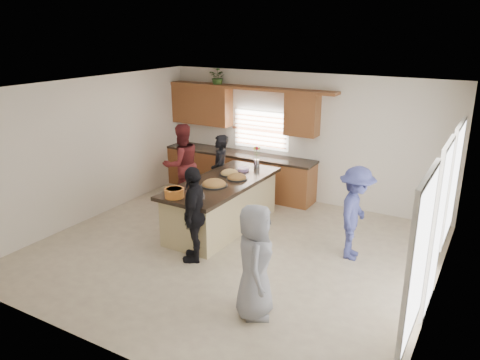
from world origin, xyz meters
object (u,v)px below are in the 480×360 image
Objects in this scene: salad_bowl at (174,192)px; woman_right_back at (355,213)px; woman_left_mid at (182,164)px; woman_left_front at (194,214)px; island at (222,206)px; woman_left_back at (220,172)px; woman_right_front at (255,262)px.

salad_bowl is 0.21× the size of woman_right_back.
woman_left_front is at bearing 68.52° from woman_left_mid.
island is 1.71× the size of woman_right_back.
woman_left_mid is at bearing -104.69° from woman_left_back.
woman_left_mid is 1.12× the size of woman_right_front.
woman_left_mid reaches higher than woman_right_back.
salad_bowl is at bearing -100.78° from island.
woman_right_front is at bearing 10.69° from woman_left_back.
salad_bowl is 2.10m from woman_left_back.
woman_right_front reaches higher than island.
woman_left_front is at bearing -5.89° from woman_left_back.
salad_bowl is 2.40m from woman_right_front.
woman_right_back is (2.55, 0.06, 0.34)m from island.
woman_left_front is 2.64m from woman_right_back.
woman_left_back is 1.00× the size of woman_right_back.
island is at bearing 13.81° from woman_right_front.
woman_right_back is at bearing -42.63° from woman_right_front.
woman_left_mid reaches higher than woman_right_front.
woman_left_mid is at bearing 22.21° from woman_right_front.
woman_left_front reaches higher than woman_right_back.
woman_left_front is at bearing 33.76° from woman_right_front.
woman_left_back is 0.88m from woman_left_mid.
woman_left_mid reaches higher than island.
salad_bowl is at bearing 107.74° from woman_right_back.
woman_left_front reaches higher than island.
woman_right_front is (2.51, -3.13, -0.00)m from woman_left_back.
woman_left_back is 1.00× the size of woman_right_front.
woman_right_back is at bearing 23.47° from salad_bowl.
island is 1.68m from woman_left_mid.
island is at bearing 78.42° from salad_bowl.
woman_right_back reaches higher than island.
salad_bowl is at bearing -17.57° from woman_left_back.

